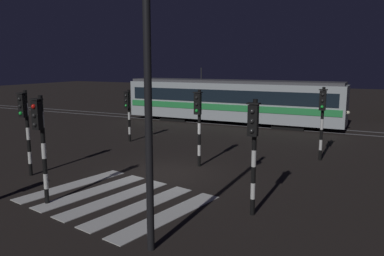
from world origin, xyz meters
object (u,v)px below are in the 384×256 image
at_px(traffic_light_corner_far_right, 322,113).
at_px(traffic_light_corner_near_right, 253,140).
at_px(traffic_light_median_centre, 198,116).
at_px(traffic_light_corner_far_left, 128,108).
at_px(traffic_light_corner_near_left, 25,120).
at_px(tram, 231,100).
at_px(traffic_light_kerb_mid_left, 40,134).
at_px(street_lamp_near_kerb, 141,68).

height_order(traffic_light_corner_far_right, traffic_light_corner_near_right, traffic_light_corner_near_right).
distance_m(traffic_light_median_centre, traffic_light_corner_far_left, 6.69).
distance_m(traffic_light_corner_far_right, traffic_light_corner_far_left, 10.57).
relative_size(traffic_light_corner_near_right, traffic_light_corner_near_left, 1.01).
distance_m(traffic_light_median_centre, traffic_light_corner_near_left, 7.01).
height_order(traffic_light_corner_far_left, tram, tram).
relative_size(traffic_light_corner_far_right, traffic_light_kerb_mid_left, 0.97).
bearing_deg(street_lamp_near_kerb, traffic_light_corner_near_left, 156.62).
height_order(traffic_light_kerb_mid_left, traffic_light_corner_near_left, traffic_light_kerb_mid_left).
distance_m(traffic_light_median_centre, traffic_light_kerb_mid_left, 6.79).
xyz_separation_m(traffic_light_corner_near_left, street_lamp_near_kerb, (7.75, -3.35, 2.14)).
distance_m(traffic_light_corner_far_left, traffic_light_corner_near_right, 12.17).
bearing_deg(traffic_light_corner_far_right, tram, 131.82).
bearing_deg(traffic_light_corner_near_right, street_lamp_near_kerb, -115.01).
distance_m(traffic_light_corner_near_right, street_lamp_near_kerb, 4.28).
xyz_separation_m(traffic_light_median_centre, traffic_light_kerb_mid_left, (-2.51, -6.31, 0.09)).
bearing_deg(traffic_light_corner_near_left, traffic_light_corner_near_right, 0.15).
bearing_deg(traffic_light_median_centre, traffic_light_corner_far_left, 152.29).
relative_size(traffic_light_corner_far_right, street_lamp_near_kerb, 0.49).
bearing_deg(tram, traffic_light_corner_far_right, -48.18).
xyz_separation_m(traffic_light_corner_far_left, traffic_light_corner_near_left, (0.36, -7.39, 0.30)).
bearing_deg(traffic_light_corner_near_right, traffic_light_median_centre, 131.50).
bearing_deg(traffic_light_corner_near_left, traffic_light_corner_far_right, 37.25).
bearing_deg(traffic_light_kerb_mid_left, traffic_light_corner_near_right, 18.09).
bearing_deg(traffic_light_kerb_mid_left, traffic_light_corner_near_left, 146.35).
height_order(traffic_light_corner_far_left, street_lamp_near_kerb, street_lamp_near_kerb).
bearing_deg(traffic_light_median_centre, traffic_light_kerb_mid_left, -111.69).
distance_m(traffic_light_corner_far_right, street_lamp_near_kerb, 11.57).
bearing_deg(traffic_light_corner_near_right, traffic_light_corner_far_right, 83.53).
height_order(traffic_light_kerb_mid_left, tram, tram).
relative_size(traffic_light_kerb_mid_left, traffic_light_corner_near_left, 1.02).
bearing_deg(tram, traffic_light_corner_far_left, -108.13).
xyz_separation_m(traffic_light_corner_near_right, tram, (-6.77, 16.27, -0.56)).
bearing_deg(traffic_light_kerb_mid_left, street_lamp_near_kerb, -15.71).
relative_size(traffic_light_corner_near_right, traffic_light_kerb_mid_left, 0.99).
bearing_deg(traffic_light_corner_near_left, traffic_light_kerb_mid_left, -33.65).
bearing_deg(traffic_light_kerb_mid_left, traffic_light_corner_far_left, 109.89).
bearing_deg(traffic_light_corner_near_right, traffic_light_kerb_mid_left, -161.91).
height_order(traffic_light_median_centre, tram, tram).
distance_m(traffic_light_corner_near_right, traffic_light_kerb_mid_left, 6.60).
height_order(traffic_light_median_centre, traffic_light_kerb_mid_left, traffic_light_kerb_mid_left).
bearing_deg(street_lamp_near_kerb, traffic_light_kerb_mid_left, 164.29).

